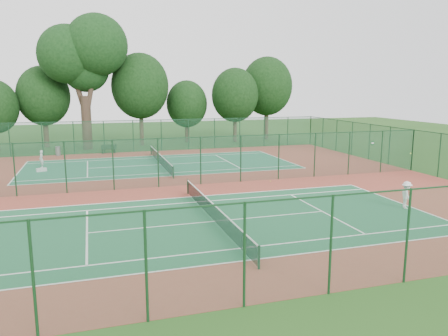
{
  "coord_description": "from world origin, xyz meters",
  "views": [
    {
      "loc": [
        -5.97,
        -30.25,
        6.95
      ],
      "look_at": [
        2.54,
        -2.53,
        1.6
      ],
      "focal_mm": 35.0,
      "sensor_mm": 36.0,
      "label": 1
    }
  ],
  "objects_px": {
    "kit_bag": "(41,170)",
    "big_tree": "(84,54)",
    "player_near": "(406,195)",
    "trash_bin": "(58,151)",
    "player_far": "(41,159)",
    "bench": "(109,149)"
  },
  "relations": [
    {
      "from": "player_far",
      "to": "trash_bin",
      "type": "relative_size",
      "value": 1.64
    },
    {
      "from": "big_tree",
      "to": "trash_bin",
      "type": "bearing_deg",
      "value": -125.56
    },
    {
      "from": "player_near",
      "to": "trash_bin",
      "type": "distance_m",
      "value": 34.37
    },
    {
      "from": "kit_bag",
      "to": "player_far",
      "type": "bearing_deg",
      "value": 74.39
    },
    {
      "from": "player_near",
      "to": "kit_bag",
      "type": "bearing_deg",
      "value": 67.76
    },
    {
      "from": "trash_bin",
      "to": "player_far",
      "type": "bearing_deg",
      "value": -97.17
    },
    {
      "from": "player_far",
      "to": "kit_bag",
      "type": "distance_m",
      "value": 1.94
    },
    {
      "from": "player_far",
      "to": "kit_bag",
      "type": "height_order",
      "value": "player_far"
    },
    {
      "from": "bench",
      "to": "big_tree",
      "type": "relative_size",
      "value": 0.11
    },
    {
      "from": "kit_bag",
      "to": "big_tree",
      "type": "distance_m",
      "value": 17.35
    },
    {
      "from": "player_far",
      "to": "big_tree",
      "type": "xyz_separation_m",
      "value": [
        3.98,
        11.47,
        9.83
      ]
    },
    {
      "from": "player_far",
      "to": "trash_bin",
      "type": "distance_m",
      "value": 7.23
    },
    {
      "from": "player_near",
      "to": "big_tree",
      "type": "distance_m",
      "value": 37.6
    },
    {
      "from": "trash_bin",
      "to": "bench",
      "type": "height_order",
      "value": "bench"
    },
    {
      "from": "player_near",
      "to": "player_far",
      "type": "bearing_deg",
      "value": 65.23
    },
    {
      "from": "player_far",
      "to": "player_near",
      "type": "bearing_deg",
      "value": 25.52
    },
    {
      "from": "trash_bin",
      "to": "bench",
      "type": "distance_m",
      "value": 5.1
    },
    {
      "from": "player_near",
      "to": "bench",
      "type": "xyz_separation_m",
      "value": [
        -15.6,
        27.33,
        -0.3
      ]
    },
    {
      "from": "kit_bag",
      "to": "big_tree",
      "type": "relative_size",
      "value": 0.05
    },
    {
      "from": "player_near",
      "to": "big_tree",
      "type": "bearing_deg",
      "value": 47.46
    },
    {
      "from": "trash_bin",
      "to": "big_tree",
      "type": "bearing_deg",
      "value": 54.44
    },
    {
      "from": "player_far",
      "to": "trash_bin",
      "type": "bearing_deg",
      "value": 151.53
    }
  ]
}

